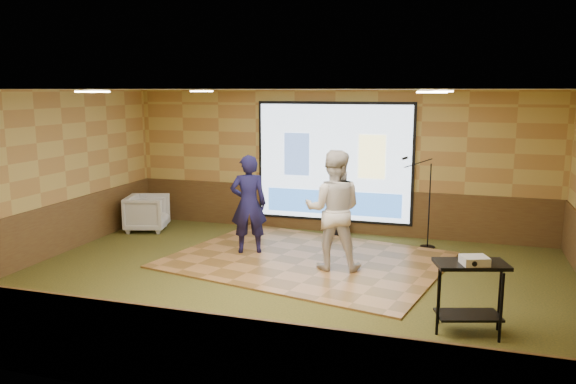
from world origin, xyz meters
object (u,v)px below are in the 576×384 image
(dance_floor, at_px, (307,260))
(player_right, at_px, (333,210))
(duffel_bag, at_px, (337,228))
(projector_screen, at_px, (334,164))
(mic_stand, at_px, (425,222))
(projector, at_px, (474,260))
(banquet_chair, at_px, (147,213))
(player_left, at_px, (249,204))
(av_table, at_px, (470,284))

(dance_floor, height_order, player_right, player_right)
(player_right, height_order, duffel_bag, player_right)
(projector_screen, bearing_deg, dance_floor, -89.77)
(projector_screen, relative_size, mic_stand, 1.89)
(mic_stand, bearing_deg, projector, -56.99)
(projector, height_order, banquet_chair, projector)
(player_left, xyz_separation_m, projector, (3.89, -2.49, 0.02))
(player_right, xyz_separation_m, duffel_bag, (-0.43, 2.31, -0.89))
(av_table, distance_m, projector, 0.35)
(projector_screen, bearing_deg, player_left, -119.06)
(av_table, xyz_separation_m, mic_stand, (-0.77, 3.81, -0.14))
(player_left, distance_m, mic_stand, 3.42)
(dance_floor, relative_size, banquet_chair, 5.40)
(projector_screen, height_order, banquet_chair, projector_screen)
(dance_floor, distance_m, mic_stand, 2.51)
(banquet_chair, bearing_deg, projector_screen, -91.34)
(av_table, xyz_separation_m, projector, (0.03, -0.08, 0.33))
(player_left, height_order, mic_stand, player_left)
(projector_screen, relative_size, duffel_bag, 7.30)
(dance_floor, height_order, duffel_bag, duffel_bag)
(player_left, relative_size, projector, 5.90)
(av_table, relative_size, projector, 2.97)
(projector_screen, xyz_separation_m, mic_stand, (1.95, -0.63, -0.98))
(av_table, xyz_separation_m, banquet_chair, (-6.59, 3.39, -0.24))
(mic_stand, bearing_deg, player_right, -105.39)
(player_left, distance_m, av_table, 4.56)
(dance_floor, bearing_deg, projector_screen, 90.23)
(player_right, distance_m, banquet_chair, 4.70)
(duffel_bag, bearing_deg, projector, -58.70)
(projector, distance_m, banquet_chair, 7.50)
(banquet_chair, bearing_deg, dance_floor, -122.29)
(dance_floor, bearing_deg, player_left, 174.57)
(duffel_bag, bearing_deg, projector_screen, 124.23)
(banquet_chair, xyz_separation_m, duffel_bag, (3.99, 0.85, -0.24))
(player_right, xyz_separation_m, mic_stand, (1.39, 1.87, -0.54))
(player_left, height_order, player_right, player_right)
(duffel_bag, bearing_deg, player_right, -79.35)
(player_left, relative_size, banquet_chair, 2.14)
(av_table, height_order, banquet_chair, av_table)
(player_right, relative_size, av_table, 2.19)
(mic_stand, relative_size, banquet_chair, 2.07)
(player_right, distance_m, duffel_bag, 2.51)
(mic_stand, bearing_deg, banquet_chair, -154.64)
(player_left, height_order, banquet_chair, player_left)
(mic_stand, xyz_separation_m, banquet_chair, (-5.81, -0.41, -0.11))
(projector, distance_m, mic_stand, 4.00)
(player_left, bearing_deg, projector, 125.33)
(projector, bearing_deg, projector_screen, 100.71)
(player_right, xyz_separation_m, banquet_chair, (-4.42, 1.46, -0.65))
(projector_screen, distance_m, projector, 5.32)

